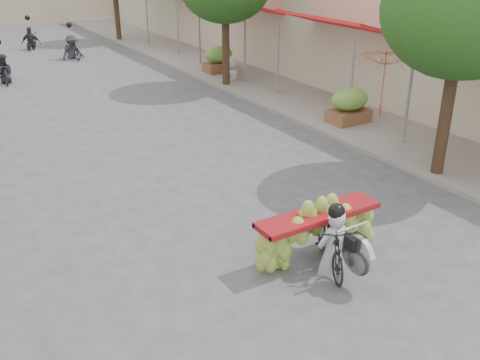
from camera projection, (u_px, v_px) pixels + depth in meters
name	position (u px, v px, depth m)	size (l,w,h in m)	color
sidewalk_right	(248.00, 75.00, 22.00)	(4.00, 60.00, 0.12)	gray
street_tree_near	(463.00, 11.00, 11.14)	(3.40, 3.40, 5.25)	#3A2719
produce_crate_mid	(350.00, 103.00, 15.90)	(1.20, 0.88, 1.16)	brown
produce_crate_far	(219.00, 57.00, 22.14)	(1.20, 0.88, 1.16)	brown
banana_motorbike	(326.00, 229.00, 8.94)	(2.32, 1.79, 2.13)	black
market_umbrella	(388.00, 49.00, 14.05)	(2.49, 2.49, 1.85)	#B33917
pedestrian	(232.00, 57.00, 20.77)	(1.02, 0.94, 1.79)	silver
bg_motorbike_a	(2.00, 64.00, 20.80)	(0.81, 1.71, 1.95)	black
bg_motorbike_b	(71.00, 41.00, 24.98)	(1.15, 1.65, 1.95)	black
bg_motorbike_c	(30.00, 33.00, 27.28)	(1.11, 1.49, 1.95)	black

